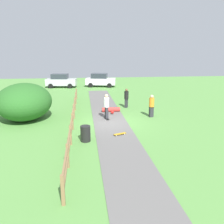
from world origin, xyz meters
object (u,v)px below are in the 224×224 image
at_px(skateboard_loose, 120,134).
at_px(bystander_black, 126,97).
at_px(bush_large, 24,102).
at_px(parked_car_silver, 61,81).
at_px(skater_fallen, 111,110).
at_px(trash_bin, 86,134).
at_px(bystander_orange, 152,105).
at_px(parked_car_white, 100,80).
at_px(skater_riding, 106,105).

relative_size(skateboard_loose, bystander_black, 0.47).
distance_m(bush_large, parked_car_silver, 16.23).
bearing_deg(skater_fallen, trash_bin, -109.25).
xyz_separation_m(trash_bin, bystander_black, (3.76, 7.77, 0.50)).
bearing_deg(parked_car_silver, trash_bin, -81.52).
bearing_deg(trash_bin, bystander_orange, 41.07).
bearing_deg(parked_car_silver, skater_fallen, -70.14).
height_order(trash_bin, parked_car_white, parked_car_white).
xyz_separation_m(bystander_orange, parked_car_silver, (-8.25, 16.66, 0.00)).
distance_m(trash_bin, skater_riding, 4.57).
height_order(bystander_black, bystander_orange, bystander_orange).
relative_size(bush_large, bystander_orange, 2.71).
relative_size(skater_fallen, skateboard_loose, 1.83).
distance_m(skater_riding, skater_fallen, 2.32).
bearing_deg(bystander_orange, parked_car_silver, 116.33).
bearing_deg(bystander_black, skateboard_loose, -103.53).
height_order(skater_riding, bystander_orange, skater_riding).
xyz_separation_m(skater_fallen, parked_car_silver, (-5.35, 14.81, 0.76)).
bearing_deg(skateboard_loose, bystander_orange, 50.85).
xyz_separation_m(trash_bin, skater_fallen, (2.20, 6.30, -0.25)).
relative_size(bush_large, skater_riding, 2.52).
xyz_separation_m(skateboard_loose, parked_car_white, (0.38, 20.40, 0.87)).
xyz_separation_m(trash_bin, skateboard_loose, (2.06, 0.71, -0.36)).
bearing_deg(skateboard_loose, bystander_black, 76.47).
bearing_deg(bush_large, bystander_orange, -2.92).
height_order(bush_large, parked_car_silver, bush_large).
xyz_separation_m(skateboard_loose, bystander_orange, (3.04, 3.73, 0.87)).
bearing_deg(parked_car_white, skater_fallen, -90.94).
bearing_deg(skater_riding, skater_fallen, 74.11).
bearing_deg(bush_large, skater_fallen, 11.85).
bearing_deg(skateboard_loose, bush_large, 146.76).
bearing_deg(bystander_orange, bystander_black, 111.94).
relative_size(skater_fallen, bystander_orange, 0.86).
bearing_deg(parked_car_silver, skater_riding, -74.25).
bearing_deg(parked_car_silver, parked_car_white, 0.05).
distance_m(trash_bin, bystander_orange, 6.78).
bearing_deg(skater_riding, skateboard_loose, -82.68).
distance_m(skater_riding, parked_car_white, 16.90).
relative_size(skater_riding, parked_car_silver, 0.43).
distance_m(skateboard_loose, parked_car_silver, 21.07).
bearing_deg(bystander_orange, skateboard_loose, -129.15).
xyz_separation_m(trash_bin, skater_riding, (1.61, 4.23, 0.62)).
xyz_separation_m(skater_riding, bystander_orange, (3.49, 0.21, -0.11)).
height_order(bush_large, skateboard_loose, bush_large).
distance_m(skater_fallen, bystander_orange, 3.53).
bearing_deg(parked_car_white, trash_bin, -96.60).
relative_size(bush_large, parked_car_white, 1.05).
relative_size(bystander_black, parked_car_white, 0.39).
relative_size(skater_riding, skater_fallen, 1.25).
relative_size(parked_car_white, parked_car_silver, 1.02).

